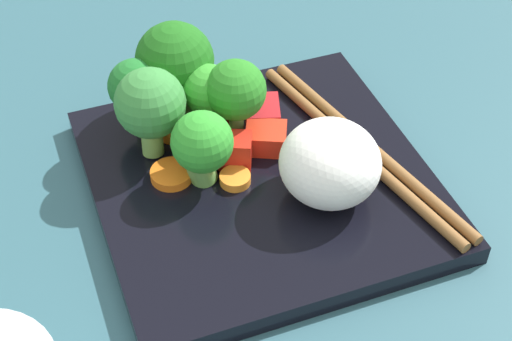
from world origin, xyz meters
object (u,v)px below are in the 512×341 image
rice_mound (330,163)px  carrot_slice_0 (217,146)px  broccoli_floret_2 (175,62)px  chopstick_pair (362,148)px  square_plate (261,182)px

rice_mound → carrot_slice_0: size_ratio=2.90×
broccoli_floret_2 → carrot_slice_0: (-1.09, 5.51, -4.23)cm
rice_mound → chopstick_pair: 5.79cm
broccoli_floret_2 → chopstick_pair: size_ratio=0.34×
rice_mound → chopstick_pair: size_ratio=0.31×
chopstick_pair → square_plate: bearing=74.1°
square_plate → rice_mound: size_ratio=3.34×
rice_mound → carrot_slice_0: bearing=-53.2°
carrot_slice_0 → chopstick_pair: bearing=155.4°
square_plate → chopstick_pair: chopstick_pair is taller
chopstick_pair → broccoli_floret_2: bearing=37.0°
broccoli_floret_2 → carrot_slice_0: bearing=101.2°
rice_mound → carrot_slice_0: rice_mound is taller
carrot_slice_0 → rice_mound: bearing=126.8°
carrot_slice_0 → chopstick_pair: 10.86cm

